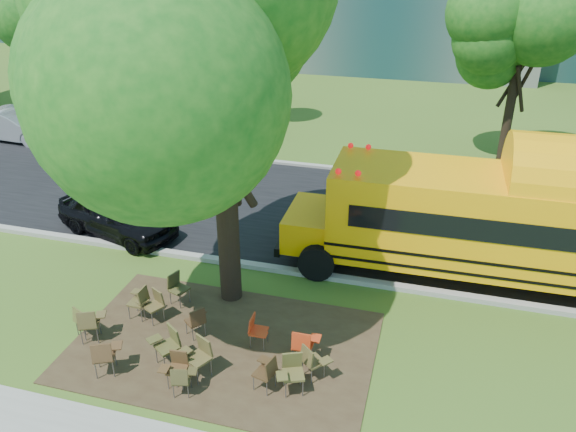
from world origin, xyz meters
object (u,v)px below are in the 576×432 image
(chair_12, at_px, (256,329))
(chair_13, at_px, (304,343))
(chair_0, at_px, (90,322))
(chair_4, at_px, (182,378))
(pedestrian_a, at_px, (56,106))
(chair_6, at_px, (267,370))
(chair_7, at_px, (312,360))
(chair_5, at_px, (177,365))
(main_tree, at_px, (219,64))
(bg_car_red, at_px, (155,140))
(school_bus, at_px, (540,226))
(chair_8, at_px, (140,299))
(chair_10, at_px, (177,286))
(chair_2, at_px, (105,354))
(black_car, at_px, (117,214))
(bg_car_silver, at_px, (15,125))
(chair_9, at_px, (154,302))
(chair_1, at_px, (84,319))
(chair_14, at_px, (199,353))
(chair_3, at_px, (168,342))
(chair_11, at_px, (197,319))
(chair_15, at_px, (292,370))

(chair_12, xyz_separation_m, chair_13, (1.19, -0.29, 0.06))
(chair_0, xyz_separation_m, chair_4, (2.83, -1.04, -0.09))
(pedestrian_a, bearing_deg, chair_0, -136.32)
(chair_6, distance_m, chair_7, 1.01)
(pedestrian_a, bearing_deg, chair_5, -132.07)
(main_tree, height_order, bg_car_red, main_tree)
(school_bus, relative_size, bg_car_red, 2.65)
(chair_6, bearing_deg, chair_8, 83.27)
(school_bus, xyz_separation_m, chair_7, (-4.90, -5.28, -1.25))
(chair_4, relative_size, bg_car_red, 0.16)
(chair_10, distance_m, chair_13, 3.95)
(chair_8, relative_size, bg_car_red, 0.19)
(chair_2, xyz_separation_m, chair_12, (2.85, 1.78, -0.06))
(chair_8, distance_m, black_car, 4.76)
(chair_2, distance_m, chair_12, 3.37)
(bg_car_silver, bearing_deg, chair_12, -121.86)
(chair_5, bearing_deg, chair_0, -20.73)
(pedestrian_a, bearing_deg, chair_9, -131.62)
(chair_7, distance_m, bg_car_silver, 20.70)
(black_car, bearing_deg, chair_1, -142.22)
(chair_5, xyz_separation_m, chair_13, (2.44, 1.34, 0.06))
(chair_0, bearing_deg, chair_10, 32.50)
(chair_14, relative_size, bg_car_silver, 0.22)
(chair_2, xyz_separation_m, chair_10, (0.34, 2.85, -0.02))
(chair_0, relative_size, chair_6, 1.08)
(chair_7, bearing_deg, chair_3, -132.78)
(chair_4, relative_size, chair_13, 0.85)
(chair_0, relative_size, chair_5, 1.12)
(chair_6, xyz_separation_m, chair_13, (0.54, 0.99, 0.04))
(chair_11, bearing_deg, chair_12, -50.44)
(chair_15, height_order, pedestrian_a, pedestrian_a)
(chair_5, bearing_deg, black_car, -54.52)
(chair_11, xyz_separation_m, chair_15, (2.64, -1.12, 0.04))
(chair_0, height_order, chair_3, chair_3)
(chair_0, bearing_deg, chair_4, -43.85)
(chair_4, xyz_separation_m, chair_15, (2.15, 0.75, 0.08))
(chair_11, bearing_deg, school_bus, -21.54)
(school_bus, relative_size, chair_10, 14.19)
(chair_6, height_order, chair_9, chair_9)
(chair_3, bearing_deg, chair_7, -138.16)
(chair_10, bearing_deg, chair_5, 45.18)
(chair_1, height_order, chair_8, chair_8)
(chair_9, bearing_deg, chair_12, -157.88)
(chair_5, relative_size, chair_11, 0.97)
(chair_5, xyz_separation_m, bg_car_silver, (-14.27, 12.71, 0.23))
(chair_4, bearing_deg, chair_12, 48.52)
(chair_11, bearing_deg, main_tree, 32.19)
(chair_5, xyz_separation_m, pedestrian_a, (-14.23, 15.75, 0.34))
(chair_9, relative_size, black_car, 0.21)
(chair_2, bearing_deg, chair_7, -10.52)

